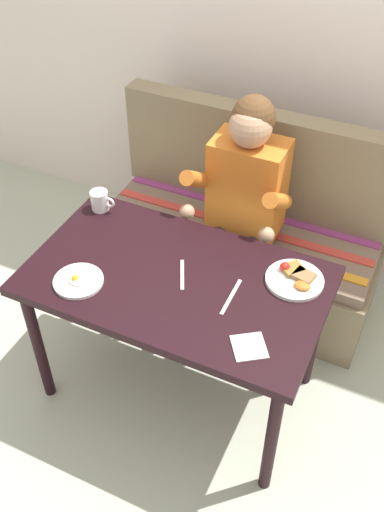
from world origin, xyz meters
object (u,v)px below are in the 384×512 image
(person, at_px, (242,198))
(table, at_px, (176,291))
(coffee_mug, at_px, (100,200))
(plate_eggs, at_px, (78,281))
(fork, at_px, (182,275))
(couch, at_px, (241,240))
(knife, at_px, (231,297))
(plate_breakfast, at_px, (295,278))
(napkin, at_px, (249,347))

(person, bearing_deg, table, -94.65)
(coffee_mug, bearing_deg, plate_eggs, -69.05)
(coffee_mug, height_order, fork, coffee_mug)
(couch, xyz_separation_m, knife, (0.24, -0.77, 0.40))
(couch, relative_size, plate_eggs, 7.25)
(couch, bearing_deg, person, -74.65)
(couch, relative_size, fork, 8.47)
(couch, distance_m, knife, 0.91)
(knife, bearing_deg, couch, 106.46)
(plate_breakfast, xyz_separation_m, plate_eggs, (-0.77, -0.37, -0.00))
(napkin, relative_size, knife, 0.60)
(table, height_order, plate_breakfast, plate_breakfast)
(couch, xyz_separation_m, person, (0.05, -0.17, 0.41))
(plate_breakfast, relative_size, coffee_mug, 1.96)
(table, bearing_deg, napkin, -28.24)
(table, relative_size, coffee_mug, 10.17)
(plate_eggs, bearing_deg, fork, 30.80)
(table, distance_m, napkin, 0.45)
(plate_eggs, bearing_deg, plate_breakfast, 25.72)
(coffee_mug, bearing_deg, table, -26.74)
(napkin, bearing_deg, person, 113.25)
(couch, height_order, napkin, couch)
(plate_breakfast, relative_size, plate_eggs, 1.17)
(couch, relative_size, plate_breakfast, 6.22)
(fork, height_order, knife, same)
(plate_eggs, relative_size, fork, 1.17)
(knife, bearing_deg, table, 176.78)
(table, xyz_separation_m, napkin, (0.39, -0.21, 0.09))
(napkin, bearing_deg, knife, 127.00)
(couch, height_order, plate_breakfast, couch)
(table, distance_m, plate_breakfast, 0.48)
(table, relative_size, plate_eggs, 6.04)
(napkin, bearing_deg, fork, 148.34)
(person, distance_m, plate_eggs, 0.87)
(coffee_mug, xyz_separation_m, fork, (0.52, -0.23, -0.05))
(plate_eggs, height_order, knife, plate_eggs)
(table, bearing_deg, plate_eggs, -150.44)
(plate_eggs, height_order, coffee_mug, coffee_mug)
(table, distance_m, fork, 0.09)
(table, height_order, coffee_mug, coffee_mug)
(person, xyz_separation_m, napkin, (0.34, -0.80, -0.01))
(knife, bearing_deg, coffee_mug, 159.65)
(table, height_order, person, person)
(couch, height_order, fork, couch)
(fork, distance_m, knife, 0.23)
(coffee_mug, bearing_deg, person, 31.17)
(person, relative_size, knife, 6.06)
(plate_breakfast, height_order, plate_eggs, plate_breakfast)
(person, bearing_deg, plate_eggs, -116.17)
(person, distance_m, knife, 0.63)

